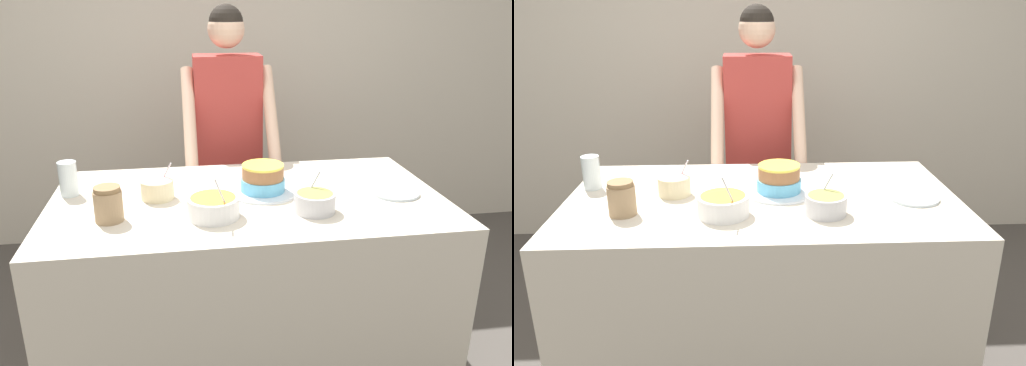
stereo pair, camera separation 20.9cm
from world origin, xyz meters
The scene contains 10 objects.
wall_back centered at (0.00, 2.14, 1.30)m, with size 10.00×0.05×2.60m.
counter centered at (0.00, 0.47, 0.46)m, with size 1.70×0.95×0.93m.
person_baker centered at (0.00, 1.31, 1.05)m, with size 0.52×0.47×1.72m.
cake centered at (0.07, 0.52, 0.98)m, with size 0.31×0.31×0.13m.
frosting_bowl_pink centered at (-0.39, 0.51, 0.97)m, with size 0.14×0.14×0.15m.
frosting_bowl_olive centered at (0.25, 0.27, 0.97)m, with size 0.17×0.17×0.15m.
frosting_bowl_orange centered at (-0.16, 0.28, 0.97)m, with size 0.21×0.21×0.19m.
drinking_glass centered at (-0.77, 0.61, 1.00)m, with size 0.08×0.08×0.15m.
ceramic_plate centered at (0.65, 0.41, 0.93)m, with size 0.22×0.22×0.01m.
stoneware_jar centered at (-0.57, 0.30, 0.99)m, with size 0.11×0.11×0.14m.
Camera 2 is at (-0.07, -1.57, 1.72)m, focal length 35.00 mm.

